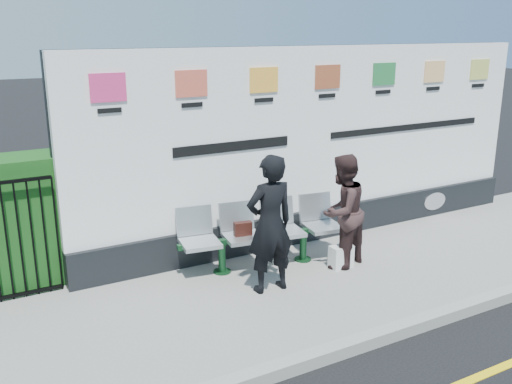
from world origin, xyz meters
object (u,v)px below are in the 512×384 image
at_px(woman_right, 342,211).
at_px(billboard, 322,158).
at_px(bench, 264,249).
at_px(woman_left, 270,224).

bearing_deg(woman_right, billboard, -131.77).
relative_size(bench, woman_right, 1.46).
relative_size(billboard, woman_right, 4.97).
distance_m(billboard, bench, 1.86).
xyz_separation_m(bench, woman_left, (-0.31, -0.70, 0.64)).
bearing_deg(bench, woman_left, -105.60).
bearing_deg(bench, woman_right, -19.35).
xyz_separation_m(billboard, woman_right, (-0.45, -1.13, -0.49)).
xyz_separation_m(woman_left, woman_right, (1.27, 0.19, -0.09)).
bearing_deg(billboard, bench, -156.20).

